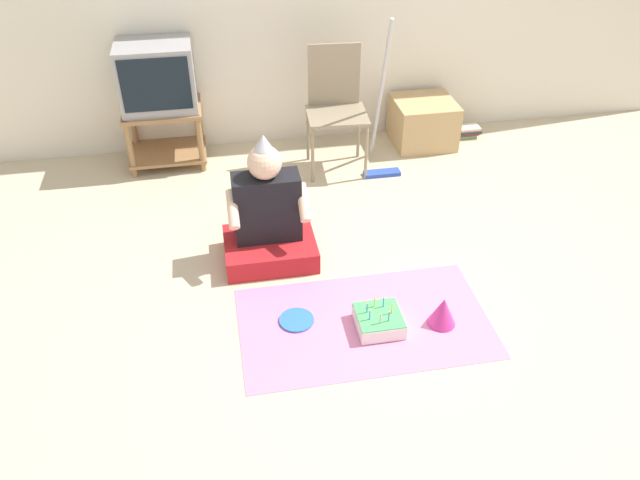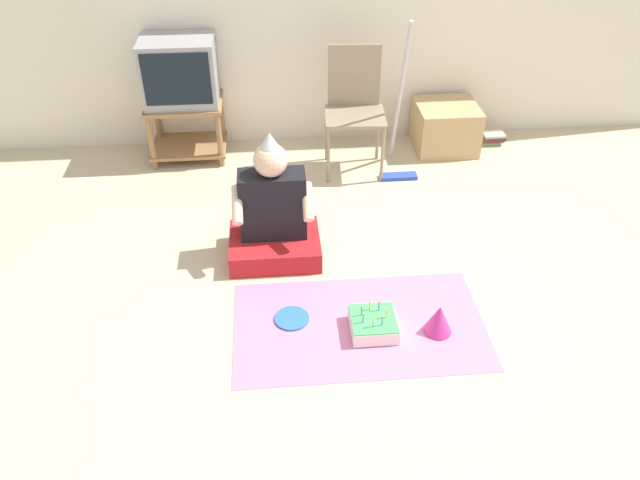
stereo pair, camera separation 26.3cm
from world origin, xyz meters
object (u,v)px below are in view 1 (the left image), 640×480
book_pile (467,131)px  dust_mop (381,129)px  birthday_cake (379,321)px  party_hat_blue (443,311)px  tv (157,76)px  folding_chair (335,100)px  person_seated (268,221)px  paper_plate (297,320)px  cardboard_box_stack (423,122)px

book_pile → dust_mop: bearing=-155.0°
birthday_cake → party_hat_blue: 0.35m
dust_mop → book_pile: (0.88, 0.41, -0.29)m
tv → party_hat_blue: (1.50, -2.16, -0.61)m
party_hat_blue → folding_chair: bearing=96.7°
person_seated → folding_chair: bearing=60.0°
folding_chair → paper_plate: size_ratio=4.74×
tv → person_seated: tv is taller
tv → paper_plate: size_ratio=2.78×
party_hat_blue → book_pile: bearing=65.5°
cardboard_box_stack → person_seated: 1.95m
dust_mop → book_pile: bearing=25.0°
paper_plate → person_seated: bearing=96.9°
book_pile → birthday_cake: bearing=-122.1°
folding_chair → book_pile: (1.20, 0.26, -0.48)m
folding_chair → birthday_cake: size_ratio=3.73×
dust_mop → birthday_cake: 1.79m
tv → book_pile: bearing=-0.3°
book_pile → party_hat_blue: (-0.98, -2.15, 0.04)m
tv → party_hat_blue: size_ratio=3.14×
person_seated → birthday_cake: 0.94m
dust_mop → party_hat_blue: 1.76m
paper_plate → cardboard_box_stack: bearing=55.4°
tv → party_hat_blue: bearing=-55.2°
dust_mop → person_seated: bearing=-135.3°
cardboard_box_stack → tv: bearing=178.7°
book_pile → cardboard_box_stack: bearing=-175.5°
folding_chair → party_hat_blue: bearing=-83.3°
birthday_cake → tv: bearing=118.4°
tv → birthday_cake: 2.51m
birthday_cake → person_seated: bearing=124.1°
birthday_cake → dust_mop: bearing=75.3°
birthday_cake → paper_plate: (-0.44, 0.13, -0.04)m
folding_chair → cardboard_box_stack: size_ratio=1.91×
person_seated → birthday_cake: person_seated is taller
folding_chair → party_hat_blue: size_ratio=5.35×
tv → book_pile: size_ratio=2.77×
tv → folding_chair: tv is taller
book_pile → person_seated: size_ratio=0.23×
person_seated → book_pile: bearing=36.5°
party_hat_blue → dust_mop: bearing=86.8°
cardboard_box_stack → birthday_cake: size_ratio=1.95×
folding_chair → birthday_cake: bearing=-93.9°
cardboard_box_stack → birthday_cake: cardboard_box_stack is taller
tv → paper_plate: tv is taller
tv → dust_mop: size_ratio=0.46×
book_pile → paper_plate: size_ratio=1.00×
tv → person_seated: (0.64, -1.38, -0.43)m
person_seated → party_hat_blue: person_seated is taller
folding_chair → cardboard_box_stack: bearing=16.0°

